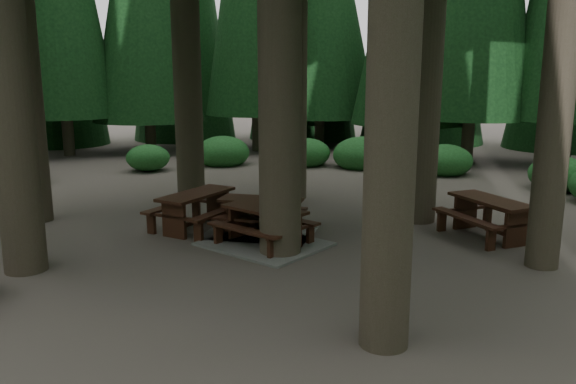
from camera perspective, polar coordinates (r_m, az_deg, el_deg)
The scene contains 6 objects.
ground at distance 11.74m, azimuth -4.67°, elevation -5.91°, with size 80.00×80.00×0.00m, color #4C463E.
picnic_table_a at distance 11.97m, azimuth -2.44°, elevation -4.10°, with size 2.71×2.36×0.82m.
picnic_table_b at distance 13.28m, azimuth -9.25°, elevation -1.32°, with size 1.65×2.04×0.88m.
picnic_table_c at distance 12.89m, azimuth -2.77°, elevation -2.97°, with size 2.82×2.53×0.81m.
picnic_table_d at distance 13.27m, azimuth 19.84°, elevation -1.91°, with size 2.59×2.52×0.87m.
shrub_ring at distance 11.88m, azimuth 0.16°, elevation -3.64°, with size 23.86×24.64×1.49m.
Camera 1 is at (6.35, -9.21, 3.56)m, focal length 35.00 mm.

